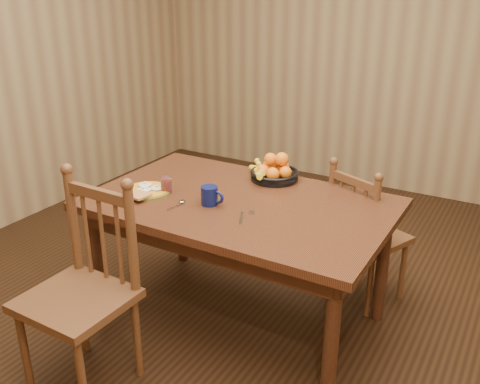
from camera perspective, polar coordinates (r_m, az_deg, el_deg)
The scene contains 10 objects.
room at distance 2.70m, azimuth 0.00°, elevation 10.89°, with size 4.52×5.02×2.72m.
dining_table at distance 2.91m, azimuth 0.00°, elevation -2.46°, with size 1.60×1.00×0.75m.
chair_far at distance 3.30m, azimuth 13.12°, elevation -4.53°, with size 0.52×0.51×0.88m.
chair_near at distance 2.65m, azimuth -16.44°, elevation -10.17°, with size 0.48×0.46×1.03m.
breakfast_plate at distance 3.02m, azimuth -9.89°, elevation 0.18°, with size 0.26×0.29×0.04m.
fork at distance 2.68m, azimuth 0.52°, elevation -2.58°, with size 0.08×0.18×0.00m.
spoon at distance 2.85m, azimuth -6.41°, elevation -1.16°, with size 0.05×0.16×0.01m.
coffee_mug at distance 2.81m, azimuth -3.20°, elevation -0.38°, with size 0.13×0.09×0.10m.
juice_glass at distance 2.99m, azimuth -7.88°, elevation 0.68°, with size 0.06×0.06×0.09m.
fruit_bowl at distance 3.16m, azimuth 3.59°, elevation 2.25°, with size 0.32×0.32×0.17m.
Camera 1 is at (1.32, -2.29, 1.88)m, focal length 40.00 mm.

